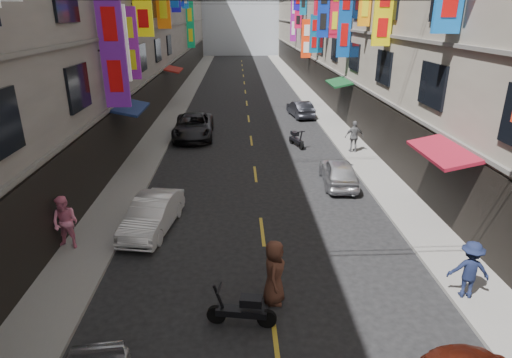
{
  "coord_description": "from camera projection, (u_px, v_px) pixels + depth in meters",
  "views": [
    {
      "loc": [
        -0.84,
        4.11,
        7.46
      ],
      "look_at": [
        -0.49,
        12.11,
        4.35
      ],
      "focal_mm": 30.0,
      "sensor_mm": 36.0,
      "label": 1
    }
  ],
  "objects": [
    {
      "name": "pedestrian_lfar",
      "position": [
        65.0,
        223.0,
        14.04
      ],
      "size": [
        1.0,
        0.78,
        1.84
      ],
      "primitive_type": "imported",
      "rotation": [
        0.0,
        0.0,
        -0.2
      ],
      "color": "pink",
      "rests_on": "sidewalk_left"
    },
    {
      "name": "car_right_mid",
      "position": [
        339.0,
        172.0,
        19.75
      ],
      "size": [
        1.7,
        3.76,
        1.25
      ],
      "primitive_type": "imported",
      "rotation": [
        0.0,
        0.0,
        3.08
      ],
      "color": "silver",
      "rests_on": "ground"
    },
    {
      "name": "pedestrian_rfar",
      "position": [
        354.0,
        137.0,
        23.98
      ],
      "size": [
        1.06,
        0.63,
        1.78
      ],
      "primitive_type": "imported",
      "rotation": [
        0.0,
        0.0,
        3.17
      ],
      "color": "slate",
      "rests_on": "sidewalk_right"
    },
    {
      "name": "pedestrian_rnear",
      "position": [
        469.0,
        270.0,
        11.61
      ],
      "size": [
        1.18,
        0.78,
        1.68
      ],
      "primitive_type": "imported",
      "rotation": [
        0.0,
        0.0,
        2.93
      ],
      "color": "#141C39",
      "rests_on": "sidewalk_right"
    },
    {
      "name": "lane_markings",
      "position": [
        248.0,
        110.0,
        35.23
      ],
      "size": [
        0.12,
        80.2,
        0.01
      ],
      "color": "gold",
      "rests_on": "ground"
    },
    {
      "name": "car_right_far",
      "position": [
        300.0,
        109.0,
        32.85
      ],
      "size": [
        1.83,
        3.88,
        1.23
      ],
      "primitive_type": "imported",
      "rotation": [
        0.0,
        0.0,
        3.29
      ],
      "color": "#24252C",
      "rests_on": "ground"
    },
    {
      "name": "street_awnings",
      "position": [
        229.0,
        106.0,
        21.99
      ],
      "size": [
        13.99,
        35.2,
        0.41
      ],
      "color": "#155118",
      "rests_on": "ground"
    },
    {
      "name": "scooter_crossing",
      "position": [
        243.0,
        310.0,
        10.82
      ],
      "size": [
        1.79,
        0.6,
        1.14
      ],
      "rotation": [
        0.0,
        0.0,
        1.4
      ],
      "color": "black",
      "rests_on": "ground"
    },
    {
      "name": "car_left_far",
      "position": [
        194.0,
        126.0,
        27.3
      ],
      "size": [
        2.57,
        5.32,
        1.46
      ],
      "primitive_type": "imported",
      "rotation": [
        0.0,
        0.0,
        0.03
      ],
      "color": "black",
      "rests_on": "ground"
    },
    {
      "name": "car_left_mid",
      "position": [
        152.0,
        214.0,
        15.55
      ],
      "size": [
        1.95,
        3.98,
        1.25
      ],
      "primitive_type": "imported",
      "rotation": [
        0.0,
        0.0,
        -0.17
      ],
      "color": "silver",
      "rests_on": "ground"
    },
    {
      "name": "sidewalk_left",
      "position": [
        179.0,
        103.0,
        37.76
      ],
      "size": [
        2.0,
        90.0,
        0.12
      ],
      "primitive_type": "cube",
      "color": "slate",
      "rests_on": "ground"
    },
    {
      "name": "scooter_far_right",
      "position": [
        296.0,
        139.0,
        25.52
      ],
      "size": [
        0.77,
        1.75,
        1.14
      ],
      "rotation": [
        0.0,
        0.0,
        3.46
      ],
      "color": "black",
      "rests_on": "ground"
    },
    {
      "name": "sidewalk_right",
      "position": [
        314.0,
        102.0,
        38.25
      ],
      "size": [
        2.0,
        90.0,
        0.12
      ],
      "primitive_type": "cube",
      "color": "slate",
      "rests_on": "ground"
    },
    {
      "name": "pedestrian_crossing",
      "position": [
        274.0,
        272.0,
        11.53
      ],
      "size": [
        0.79,
        1.02,
        1.87
      ],
      "primitive_type": "imported",
      "rotation": [
        0.0,
        0.0,
        1.37
      ],
      "color": "#552F22",
      "rests_on": "ground"
    }
  ]
}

